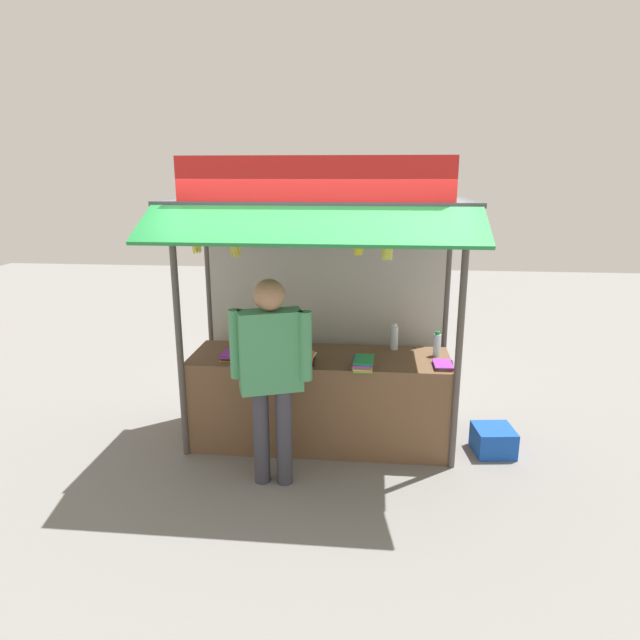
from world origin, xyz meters
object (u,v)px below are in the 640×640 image
at_px(magazine_stack_mid_right, 234,355).
at_px(banana_bunch_inner_left, 235,247).
at_px(plastic_crate, 493,440).
at_px(magazine_stack_back_right, 363,364).
at_px(water_bottle_right, 295,335).
at_px(magazine_stack_mid_left, 444,365).
at_px(banana_bunch_rightmost, 388,249).
at_px(water_bottle_center, 437,345).
at_px(banana_bunch_leftmost, 359,246).
at_px(vendor_person, 271,365).
at_px(banana_bunch_inner_right, 196,244).
at_px(magazine_stack_front_left, 303,360).
at_px(water_bottle_left, 394,337).

height_order(magazine_stack_mid_right, banana_bunch_inner_left, banana_bunch_inner_left).
bearing_deg(plastic_crate, magazine_stack_back_right, -169.97).
bearing_deg(banana_bunch_inner_left, magazine_stack_mid_right, 112.56).
bearing_deg(water_bottle_right, magazine_stack_mid_left, -16.13).
bearing_deg(banana_bunch_rightmost, water_bottle_center, 49.41).
distance_m(water_bottle_right, banana_bunch_leftmost, 1.35).
relative_size(magazine_stack_back_right, banana_bunch_rightmost, 0.95).
height_order(water_bottle_center, magazine_stack_mid_left, water_bottle_center).
xyz_separation_m(water_bottle_right, plastic_crate, (1.91, -0.30, -0.89)).
bearing_deg(plastic_crate, magazine_stack_mid_left, -168.06).
distance_m(magazine_stack_back_right, vendor_person, 0.89).
bearing_deg(water_bottle_center, banana_bunch_inner_right, -164.18).
xyz_separation_m(water_bottle_right, magazine_stack_front_left, (0.14, -0.46, -0.10)).
xyz_separation_m(water_bottle_right, water_bottle_left, (0.97, 0.06, -0.02)).
xyz_separation_m(water_bottle_left, banana_bunch_rightmost, (-0.11, -0.76, 0.96)).
relative_size(banana_bunch_inner_left, vendor_person, 0.18).
relative_size(magazine_stack_mid_left, banana_bunch_rightmost, 0.85).
height_order(water_bottle_right, banana_bunch_leftmost, banana_bunch_leftmost).
height_order(banana_bunch_inner_right, vendor_person, banana_bunch_inner_right).
height_order(water_bottle_left, banana_bunch_inner_left, banana_bunch_inner_left).
height_order(water_bottle_right, magazine_stack_front_left, water_bottle_right).
bearing_deg(magazine_stack_mid_right, banana_bunch_inner_left, -67.44).
bearing_deg(water_bottle_left, water_bottle_right, -176.55).
xyz_separation_m(water_bottle_right, vendor_person, (-0.05, -0.99, 0.04)).
height_order(water_bottle_left, banana_bunch_rightmost, banana_bunch_rightmost).
height_order(magazine_stack_mid_right, magazine_stack_front_left, magazine_stack_front_left).
relative_size(banana_bunch_rightmost, plastic_crate, 0.92).
relative_size(banana_bunch_rightmost, vendor_person, 0.19).
bearing_deg(banana_bunch_inner_left, vendor_person, -41.97).
relative_size(magazine_stack_mid_right, banana_bunch_inner_right, 0.86).
bearing_deg(banana_bunch_inner_right, banana_bunch_inner_left, 0.38).
bearing_deg(banana_bunch_rightmost, magazine_stack_mid_left, 28.65).
bearing_deg(banana_bunch_leftmost, magazine_stack_front_left, 154.06).
xyz_separation_m(water_bottle_left, banana_bunch_inner_left, (-1.35, -0.75, 0.96)).
bearing_deg(water_bottle_left, magazine_stack_mid_left, -47.43).
xyz_separation_m(water_bottle_center, banana_bunch_inner_right, (-2.07, -0.59, 0.99)).
distance_m(magazine_stack_mid_right, banana_bunch_inner_left, 1.12).
bearing_deg(banana_bunch_rightmost, banana_bunch_inner_right, -179.99).
xyz_separation_m(water_bottle_right, banana_bunch_inner_right, (-0.71, -0.70, 0.97)).
distance_m(magazine_stack_front_left, banana_bunch_inner_left, 1.19).
distance_m(water_bottle_left, banana_bunch_leftmost, 1.29).
distance_m(banana_bunch_inner_left, banana_bunch_rightmost, 1.24).
relative_size(water_bottle_left, magazine_stack_back_right, 0.84).
relative_size(magazine_stack_back_right, vendor_person, 0.18).
bearing_deg(water_bottle_left, magazine_stack_mid_right, -164.54).
relative_size(water_bottle_center, magazine_stack_front_left, 0.74).
height_order(banana_bunch_inner_right, plastic_crate, banana_bunch_inner_right).
xyz_separation_m(banana_bunch_inner_left, banana_bunch_rightmost, (1.24, -0.00, -0.01)).
height_order(banana_bunch_rightmost, banana_bunch_leftmost, same).
xyz_separation_m(water_bottle_right, banana_bunch_inner_left, (-0.38, -0.69, 0.95)).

